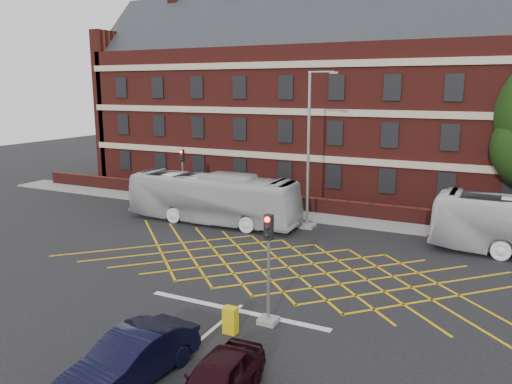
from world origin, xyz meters
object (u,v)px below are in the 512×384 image
at_px(street_lamp, 309,175).
at_px(car_maroon, 218,380).
at_px(car_navy, 131,358).
at_px(direction_signs, 174,183).
at_px(bus_left, 213,198).
at_px(traffic_light_far, 183,183).
at_px(traffic_light_near, 268,279).
at_px(utility_cabinet, 230,320).

bearing_deg(street_lamp, car_maroon, -77.80).
bearing_deg(car_navy, direction_signs, 127.56).
relative_size(bus_left, traffic_light_far, 2.77).
relative_size(bus_left, traffic_light_near, 2.77).
distance_m(traffic_light_far, direction_signs, 2.00).
bearing_deg(street_lamp, direction_signs, 167.16).
xyz_separation_m(traffic_light_near, traffic_light_far, (-13.85, 14.83, 0.00)).
relative_size(street_lamp, direction_signs, 4.44).
distance_m(street_lamp, direction_signs, 12.70).
bearing_deg(utility_cabinet, direction_signs, 130.07).
bearing_deg(car_navy, traffic_light_near, 73.79).
bearing_deg(bus_left, street_lamp, -75.94).
height_order(car_maroon, traffic_light_near, traffic_light_near).
distance_m(direction_signs, utility_cabinet, 22.59).
distance_m(traffic_light_near, street_lamp, 13.67).
xyz_separation_m(street_lamp, direction_signs, (-12.22, 2.79, -2.06)).
bearing_deg(car_navy, street_lamp, 98.93).
bearing_deg(car_maroon, traffic_light_near, 96.54).
bearing_deg(traffic_light_far, traffic_light_near, -46.95).
xyz_separation_m(car_navy, street_lamp, (-1.10, 18.51, 2.65)).
bearing_deg(bus_left, car_navy, -157.37).
bearing_deg(traffic_light_near, bus_left, 128.82).
height_order(traffic_light_far, utility_cabinet, traffic_light_far).
height_order(bus_left, utility_cabinet, bus_left).
bearing_deg(direction_signs, car_maroon, -52.41).
bearing_deg(traffic_light_near, traffic_light_far, 133.05).
relative_size(bus_left, utility_cabinet, 11.80).
distance_m(car_navy, utility_cabinet, 4.21).
height_order(direction_signs, utility_cabinet, direction_signs).
relative_size(car_navy, street_lamp, 0.49).
relative_size(car_navy, utility_cabinet, 4.73).
xyz_separation_m(direction_signs, utility_cabinet, (14.53, -17.28, -0.88)).
bearing_deg(traffic_light_near, utility_cabinet, -125.06).
xyz_separation_m(traffic_light_near, street_lamp, (-3.23, 13.18, 1.67)).
bearing_deg(bus_left, utility_cabinet, -147.33).
relative_size(traffic_light_near, traffic_light_far, 1.00).
distance_m(car_maroon, street_lamp, 18.83).
height_order(traffic_light_near, direction_signs, traffic_light_near).
xyz_separation_m(traffic_light_far, utility_cabinet, (12.94, -16.14, -1.26)).
height_order(traffic_light_near, street_lamp, street_lamp).
relative_size(car_navy, car_maroon, 1.20).
distance_m(car_navy, street_lamp, 18.74).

